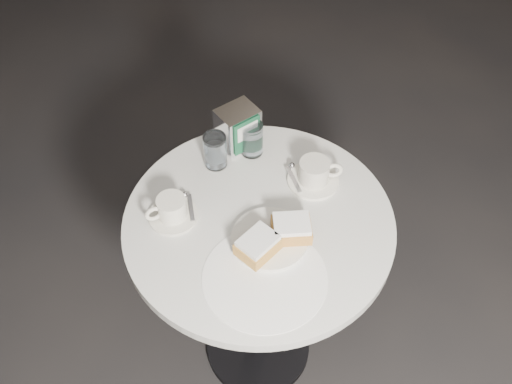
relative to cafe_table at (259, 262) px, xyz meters
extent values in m
plane|color=black|center=(0.00, 0.00, -0.55)|extent=(7.00, 7.00, 0.00)
cylinder|color=black|center=(0.00, 0.00, -0.53)|extent=(0.36, 0.36, 0.03)
cylinder|color=black|center=(0.00, 0.00, -0.18)|extent=(0.07, 0.07, 0.70)
cylinder|color=white|center=(0.00, 0.00, 0.18)|extent=(0.70, 0.70, 0.03)
cylinder|color=white|center=(-0.05, -0.17, 0.20)|extent=(0.38, 0.38, 0.00)
cylinder|color=silver|center=(0.00, -0.07, 0.21)|extent=(0.22, 0.22, 0.01)
cube|color=gold|center=(-0.04, -0.10, 0.23)|extent=(0.12, 0.11, 0.04)
cube|color=white|center=(-0.04, -0.10, 0.25)|extent=(0.11, 0.10, 0.01)
cube|color=#C6883D|center=(0.05, -0.08, 0.23)|extent=(0.11, 0.10, 0.04)
cube|color=white|center=(0.05, -0.08, 0.25)|extent=(0.11, 0.09, 0.01)
cylinder|color=silver|center=(-0.20, 0.09, 0.20)|extent=(0.14, 0.14, 0.01)
cylinder|color=silver|center=(-0.20, 0.09, 0.24)|extent=(0.08, 0.08, 0.06)
cylinder|color=#8D624C|center=(-0.20, 0.09, 0.26)|extent=(0.07, 0.07, 0.00)
torus|color=silver|center=(-0.25, 0.08, 0.24)|extent=(0.05, 0.01, 0.05)
cube|color=#B2B2B7|center=(-0.15, 0.09, 0.21)|extent=(0.03, 0.09, 0.00)
sphere|color=#AEAEB2|center=(-0.16, 0.13, 0.21)|extent=(0.02, 0.02, 0.02)
cylinder|color=white|center=(0.18, 0.07, 0.20)|extent=(0.18, 0.18, 0.01)
cylinder|color=beige|center=(0.18, 0.07, 0.24)|extent=(0.10, 0.10, 0.06)
cylinder|color=#845E48|center=(0.18, 0.07, 0.27)|extent=(0.09, 0.09, 0.00)
torus|color=silver|center=(0.23, 0.05, 0.24)|extent=(0.05, 0.03, 0.05)
cube|color=silver|center=(0.13, 0.08, 0.21)|extent=(0.02, 0.10, 0.00)
sphere|color=#ACACB1|center=(0.15, 0.13, 0.21)|extent=(0.02, 0.02, 0.02)
cylinder|color=white|center=(-0.04, 0.23, 0.25)|extent=(0.08, 0.08, 0.10)
cylinder|color=silver|center=(-0.04, 0.23, 0.25)|extent=(0.07, 0.07, 0.09)
cylinder|color=white|center=(0.07, 0.23, 0.25)|extent=(0.08, 0.08, 0.10)
cylinder|color=white|center=(0.07, 0.23, 0.24)|extent=(0.07, 0.07, 0.09)
cube|color=white|center=(0.04, 0.28, 0.26)|extent=(0.13, 0.11, 0.12)
cube|color=#175234|center=(0.06, 0.23, 0.27)|extent=(0.08, 0.03, 0.11)
cube|color=silver|center=(0.06, 0.23, 0.28)|extent=(0.06, 0.02, 0.05)
camera|label=1|loc=(-0.33, -0.83, 1.35)|focal=40.00mm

